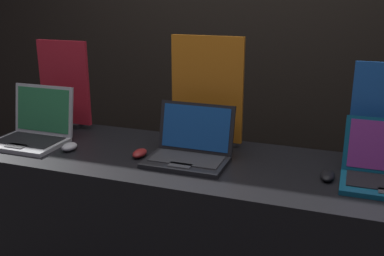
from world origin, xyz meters
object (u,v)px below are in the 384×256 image
mouse_front (69,147)px  laptop_middle (190,148)px  mouse_back (327,175)px  promo_stand_middle (207,94)px  mouse_middle (140,153)px  promo_stand_front (65,86)px  laptop_front (34,130)px

mouse_front → laptop_middle: (0.59, 0.07, 0.04)m
laptop_middle → mouse_back: size_ratio=3.23×
promo_stand_middle → mouse_middle: bearing=-130.3°
mouse_front → promo_stand_middle: 0.72m
laptop_middle → promo_stand_middle: (-0.00, 0.24, 0.20)m
mouse_middle → promo_stand_middle: promo_stand_middle is taller
promo_stand_front → laptop_middle: promo_stand_front is taller
promo_stand_front → mouse_back: 1.48m
laptop_middle → promo_stand_front: bearing=162.6°
mouse_middle → promo_stand_middle: bearing=49.7°
mouse_front → mouse_middle: bearing=6.0°
mouse_middle → mouse_back: (0.84, 0.03, -0.00)m
mouse_back → mouse_front: bearing=-176.8°
promo_stand_front → mouse_middle: size_ratio=4.81×
promo_stand_front → mouse_middle: (0.60, -0.30, -0.22)m
laptop_middle → mouse_middle: 0.24m
laptop_front → laptop_middle: laptop_front is taller
mouse_front → promo_stand_middle: (0.59, 0.32, 0.24)m
promo_stand_front → mouse_back: size_ratio=4.34×
promo_stand_front → laptop_middle: size_ratio=1.34×
laptop_front → promo_stand_front: promo_stand_front is taller
mouse_front → laptop_middle: bearing=7.0°
promo_stand_front → mouse_back: (1.44, -0.27, -0.22)m
mouse_front → laptop_front: bearing=168.6°
promo_stand_front → mouse_middle: bearing=-26.4°
promo_stand_middle → mouse_back: size_ratio=4.83×
mouse_front → laptop_middle: size_ratio=0.25×
mouse_middle → laptop_front: bearing=178.9°
mouse_front → promo_stand_middle: size_ratio=0.17×
mouse_front → promo_stand_front: bearing=125.8°
promo_stand_front → mouse_middle: 0.70m
laptop_front → mouse_middle: bearing=-1.1°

